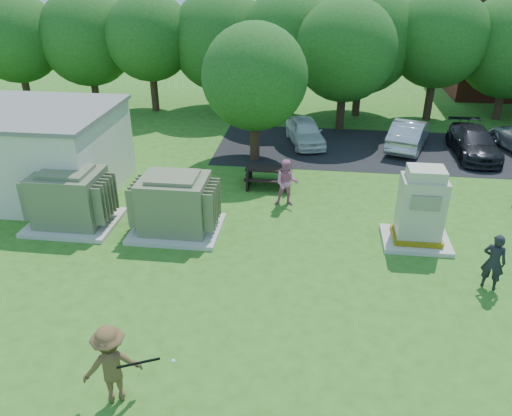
# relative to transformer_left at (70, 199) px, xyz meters

# --- Properties ---
(ground) EXTENTS (120.00, 120.00, 0.00)m
(ground) POSITION_rel_transformer_left_xyz_m (6.50, -4.50, -0.97)
(ground) COLOR #2D6619
(ground) RESTS_ON ground
(parking_strip) EXTENTS (20.00, 6.00, 0.01)m
(parking_strip) POSITION_rel_transformer_left_xyz_m (13.50, 9.00, -0.96)
(parking_strip) COLOR #232326
(parking_strip) RESTS_ON ground
(transformer_left) EXTENTS (3.00, 2.40, 2.07)m
(transformer_left) POSITION_rel_transformer_left_xyz_m (0.00, 0.00, 0.00)
(transformer_left) COLOR beige
(transformer_left) RESTS_ON ground
(transformer_right) EXTENTS (3.00, 2.40, 2.07)m
(transformer_right) POSITION_rel_transformer_left_xyz_m (3.70, 0.00, 0.00)
(transformer_right) COLOR beige
(transformer_right) RESTS_ON ground
(generator_cabinet) EXTENTS (2.16, 1.77, 2.63)m
(generator_cabinet) POSITION_rel_transformer_left_xyz_m (11.71, 0.23, 0.18)
(generator_cabinet) COLOR beige
(generator_cabinet) RESTS_ON ground
(picnic_table) EXTENTS (1.86, 1.40, 0.80)m
(picnic_table) POSITION_rel_transformer_left_xyz_m (6.44, 4.12, -0.47)
(picnic_table) COLOR black
(picnic_table) RESTS_ON ground
(batter) EXTENTS (1.39, 1.15, 1.87)m
(batter) POSITION_rel_transformer_left_xyz_m (4.34, -7.23, -0.03)
(batter) COLOR brown
(batter) RESTS_ON ground
(person_by_generator) EXTENTS (0.74, 0.65, 1.72)m
(person_by_generator) POSITION_rel_transformer_left_xyz_m (13.37, -2.08, -0.11)
(person_by_generator) COLOR black
(person_by_generator) RESTS_ON ground
(person_at_picnic) EXTENTS (0.89, 0.71, 1.80)m
(person_at_picnic) POSITION_rel_transformer_left_xyz_m (7.28, 2.46, -0.07)
(person_at_picnic) COLOR #D26F9A
(person_at_picnic) RESTS_ON ground
(car_white) EXTENTS (2.40, 3.96, 1.26)m
(car_white) POSITION_rel_transformer_left_xyz_m (7.72, 9.44, -0.34)
(car_white) COLOR white
(car_white) RESTS_ON ground
(car_silver_a) EXTENTS (2.75, 4.50, 1.40)m
(car_silver_a) POSITION_rel_transformer_left_xyz_m (12.75, 9.50, -0.27)
(car_silver_a) COLOR #A9A9AD
(car_silver_a) RESTS_ON ground
(car_dark) EXTENTS (1.86, 4.42, 1.27)m
(car_dark) POSITION_rel_transformer_left_xyz_m (15.61, 8.76, -0.33)
(car_dark) COLOR black
(car_dark) RESTS_ON ground
(batting_equipment) EXTENTS (1.36, 0.44, 0.13)m
(batting_equipment) POSITION_rel_transformer_left_xyz_m (5.01, -7.34, 0.25)
(batting_equipment) COLOR black
(batting_equipment) RESTS_ON ground
(tree_row) EXTENTS (41.30, 13.30, 7.30)m
(tree_row) POSITION_rel_transformer_left_xyz_m (8.25, 14.00, 3.18)
(tree_row) COLOR #47301E
(tree_row) RESTS_ON ground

